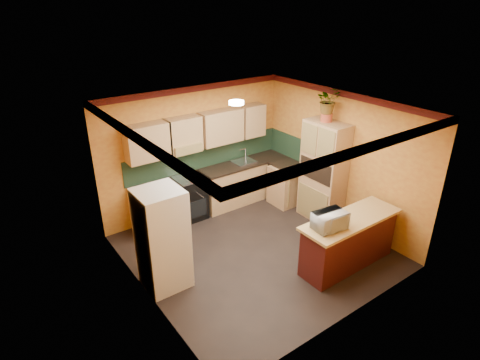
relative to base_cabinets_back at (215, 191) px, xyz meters
The scene contains 15 objects.
room_shell 2.26m from the base_cabinets_back, 99.44° to the right, with size 4.24×4.24×2.72m.
base_cabinets_back is the anchor object (origin of this frame).
countertop_back 0.46m from the base_cabinets_back, 90.00° to the right, with size 3.65×0.62×0.04m, color black.
stove 0.63m from the base_cabinets_back, behind, with size 0.58×0.58×0.91m, color black.
kettle 0.77m from the base_cabinets_back, behind, with size 0.17×0.17×0.18m, color red, non-canonical shape.
sink 0.92m from the base_cabinets_back, ahead, with size 0.48×0.40×0.03m, color silver.
base_cabinets_right 1.68m from the base_cabinets_back, 24.57° to the right, with size 0.60×0.80×0.88m, color tan.
countertop_right 1.74m from the base_cabinets_back, 24.57° to the right, with size 0.62×0.80×0.04m, color black.
fridge 2.65m from the base_cabinets_back, 140.72° to the right, with size 0.68×0.66×1.70m, color silver.
pantry 2.34m from the base_cabinets_back, 45.86° to the right, with size 0.48×0.90×2.10m, color tan.
fern_pot 2.83m from the base_cabinets_back, 44.96° to the right, with size 0.22×0.22×0.16m, color #B0452A.
fern 3.04m from the base_cabinets_back, 44.96° to the right, with size 0.45×0.39×0.50m, color tan.
breakfast_bar 3.14m from the base_cabinets_back, 75.82° to the right, with size 1.80×0.55×0.88m, color #43160F.
bar_top 3.17m from the base_cabinets_back, 75.82° to the right, with size 1.90×0.65×0.05m, color tan.
microwave 3.11m from the base_cabinets_back, 85.82° to the right, with size 0.52×0.35×0.29m, color silver.
Camera 1 is at (-3.86, -4.84, 4.32)m, focal length 30.00 mm.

